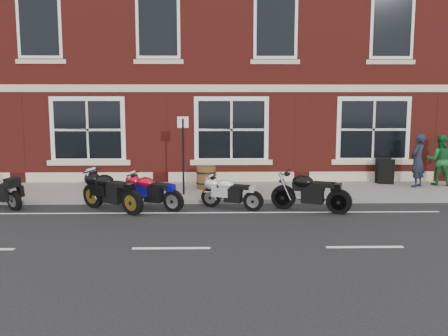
{
  "coord_description": "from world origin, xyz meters",
  "views": [
    {
      "loc": [
        0.88,
        -12.92,
        3.05
      ],
      "look_at": [
        1.18,
        1.6,
        1.02
      ],
      "focal_mm": 40.0,
      "sensor_mm": 36.0,
      "label": 1
    }
  ],
  "objects_px": {
    "moto_naked_black": "(309,191)",
    "a_board_sign": "(385,171)",
    "moto_sport_silver": "(231,192)",
    "parking_sign": "(183,150)",
    "pedestrian_right": "(440,160)",
    "barrel_planter": "(206,177)",
    "moto_sport_red": "(152,191)",
    "moto_sport_black": "(112,190)",
    "moto_touring_silver": "(1,190)",
    "pedestrian_left": "(418,160)"
  },
  "relations": [
    {
      "from": "moto_sport_black",
      "to": "parking_sign",
      "type": "distance_m",
      "value": 2.69
    },
    {
      "from": "moto_sport_black",
      "to": "pedestrian_left",
      "type": "xyz_separation_m",
      "value": [
        9.56,
        2.87,
        0.43
      ]
    },
    {
      "from": "moto_naked_black",
      "to": "a_board_sign",
      "type": "distance_m",
      "value": 4.92
    },
    {
      "from": "moto_sport_black",
      "to": "moto_sport_silver",
      "type": "xyz_separation_m",
      "value": [
        3.26,
        0.21,
        -0.1
      ]
    },
    {
      "from": "parking_sign",
      "to": "pedestrian_left",
      "type": "bearing_deg",
      "value": 6.11
    },
    {
      "from": "moto_naked_black",
      "to": "moto_sport_silver",
      "type": "bearing_deg",
      "value": 105.52
    },
    {
      "from": "moto_sport_red",
      "to": "parking_sign",
      "type": "relative_size",
      "value": 0.75
    },
    {
      "from": "pedestrian_right",
      "to": "pedestrian_left",
      "type": "bearing_deg",
      "value": 41.57
    },
    {
      "from": "moto_sport_red",
      "to": "moto_sport_black",
      "type": "bearing_deg",
      "value": 132.17
    },
    {
      "from": "moto_sport_silver",
      "to": "barrel_planter",
      "type": "relative_size",
      "value": 2.35
    },
    {
      "from": "moto_naked_black",
      "to": "moto_sport_red",
      "type": "bearing_deg",
      "value": 110.16
    },
    {
      "from": "moto_sport_red",
      "to": "moto_sport_black",
      "type": "relative_size",
      "value": 0.95
    },
    {
      "from": "pedestrian_right",
      "to": "moto_naked_black",
      "type": "bearing_deg",
      "value": 53.51
    },
    {
      "from": "moto_naked_black",
      "to": "barrel_planter",
      "type": "distance_m",
      "value": 4.05
    },
    {
      "from": "pedestrian_right",
      "to": "a_board_sign",
      "type": "distance_m",
      "value": 1.84
    },
    {
      "from": "moto_sport_black",
      "to": "parking_sign",
      "type": "height_order",
      "value": "parking_sign"
    },
    {
      "from": "parking_sign",
      "to": "moto_sport_silver",
      "type": "bearing_deg",
      "value": -49.38
    },
    {
      "from": "moto_sport_red",
      "to": "parking_sign",
      "type": "bearing_deg",
      "value": 2.64
    },
    {
      "from": "pedestrian_right",
      "to": "parking_sign",
      "type": "relative_size",
      "value": 0.72
    },
    {
      "from": "moto_touring_silver",
      "to": "barrel_planter",
      "type": "height_order",
      "value": "moto_touring_silver"
    },
    {
      "from": "pedestrian_left",
      "to": "moto_sport_silver",
      "type": "bearing_deg",
      "value": -21.46
    },
    {
      "from": "pedestrian_right",
      "to": "barrel_planter",
      "type": "distance_m",
      "value": 7.96
    },
    {
      "from": "moto_sport_black",
      "to": "moto_sport_red",
      "type": "bearing_deg",
      "value": -41.9
    },
    {
      "from": "moto_touring_silver",
      "to": "pedestrian_right",
      "type": "xyz_separation_m",
      "value": [
        13.69,
        2.68,
        0.48
      ]
    },
    {
      "from": "moto_sport_black",
      "to": "barrel_planter",
      "type": "height_order",
      "value": "moto_sport_black"
    },
    {
      "from": "parking_sign",
      "to": "moto_touring_silver",
      "type": "bearing_deg",
      "value": -169.55
    },
    {
      "from": "moto_sport_silver",
      "to": "parking_sign",
      "type": "xyz_separation_m",
      "value": [
        -1.4,
        1.5,
        1.03
      ]
    },
    {
      "from": "moto_naked_black",
      "to": "pedestrian_right",
      "type": "xyz_separation_m",
      "value": [
        5.08,
        3.38,
        0.41
      ]
    },
    {
      "from": "a_board_sign",
      "to": "parking_sign",
      "type": "distance_m",
      "value": 7.12
    },
    {
      "from": "moto_sport_silver",
      "to": "moto_naked_black",
      "type": "relative_size",
      "value": 0.83
    },
    {
      "from": "moto_sport_silver",
      "to": "pedestrian_left",
      "type": "distance_m",
      "value": 6.86
    },
    {
      "from": "moto_sport_red",
      "to": "moto_naked_black",
      "type": "xyz_separation_m",
      "value": [
        4.31,
        -0.37,
        0.05
      ]
    },
    {
      "from": "moto_sport_silver",
      "to": "pedestrian_right",
      "type": "distance_m",
      "value": 7.82
    },
    {
      "from": "pedestrian_right",
      "to": "barrel_planter",
      "type": "height_order",
      "value": "pedestrian_right"
    },
    {
      "from": "moto_touring_silver",
      "to": "a_board_sign",
      "type": "relative_size",
      "value": 1.71
    },
    {
      "from": "parking_sign",
      "to": "pedestrian_right",
      "type": "bearing_deg",
      "value": 7.55
    },
    {
      "from": "moto_sport_black",
      "to": "pedestrian_right",
      "type": "distance_m",
      "value": 10.95
    },
    {
      "from": "moto_sport_red",
      "to": "barrel_planter",
      "type": "xyz_separation_m",
      "value": [
        1.46,
        2.51,
        -0.03
      ]
    },
    {
      "from": "moto_naked_black",
      "to": "pedestrian_left",
      "type": "xyz_separation_m",
      "value": [
        4.18,
        3.02,
        0.44
      ]
    },
    {
      "from": "pedestrian_left",
      "to": "moto_sport_black",
      "type": "bearing_deg",
      "value": -27.64
    },
    {
      "from": "moto_sport_black",
      "to": "pedestrian_left",
      "type": "bearing_deg",
      "value": -36.9
    },
    {
      "from": "parking_sign",
      "to": "a_board_sign",
      "type": "bearing_deg",
      "value": 12.19
    },
    {
      "from": "pedestrian_right",
      "to": "barrel_planter",
      "type": "relative_size",
      "value": 2.35
    },
    {
      "from": "barrel_planter",
      "to": "parking_sign",
      "type": "distance_m",
      "value": 1.59
    },
    {
      "from": "moto_sport_red",
      "to": "barrel_planter",
      "type": "height_order",
      "value": "moto_sport_red"
    },
    {
      "from": "moto_touring_silver",
      "to": "pedestrian_left",
      "type": "relative_size",
      "value": 0.87
    },
    {
      "from": "moto_touring_silver",
      "to": "pedestrian_right",
      "type": "bearing_deg",
      "value": -41.71
    },
    {
      "from": "moto_naked_black",
      "to": "pedestrian_right",
      "type": "distance_m",
      "value": 6.11
    },
    {
      "from": "pedestrian_left",
      "to": "moto_touring_silver",
      "type": "bearing_deg",
      "value": -34.05
    },
    {
      "from": "moto_touring_silver",
      "to": "pedestrian_left",
      "type": "distance_m",
      "value": 13.01
    }
  ]
}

